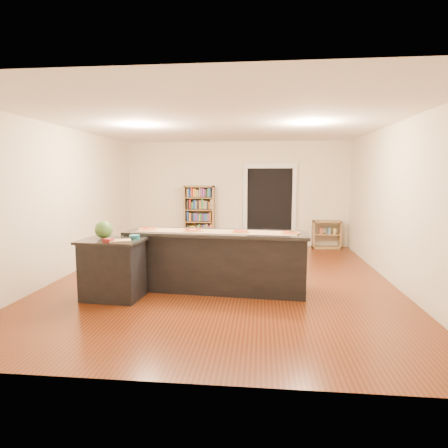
# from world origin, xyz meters

# --- Properties ---
(room) EXTENTS (6.00, 7.00, 2.80)m
(room) POSITION_xyz_m (0.00, 0.00, 1.40)
(room) COLOR beige
(room) RESTS_ON ground
(doorway) EXTENTS (1.40, 0.09, 2.21)m
(doorway) POSITION_xyz_m (0.90, 3.46, 1.20)
(doorway) COLOR black
(doorway) RESTS_ON room
(kitchen_island) EXTENTS (2.98, 0.81, 0.98)m
(kitchen_island) POSITION_xyz_m (-0.04, -0.64, 0.50)
(kitchen_island) COLOR black
(kitchen_island) RESTS_ON ground
(side_counter) EXTENTS (0.94, 0.68, 0.93)m
(side_counter) POSITION_xyz_m (-1.58, -1.24, 0.47)
(side_counter) COLOR black
(side_counter) RESTS_ON ground
(bookshelf) EXTENTS (0.81, 0.29, 1.63)m
(bookshelf) POSITION_xyz_m (-0.98, 3.31, 0.81)
(bookshelf) COLOR #957348
(bookshelf) RESTS_ON ground
(low_shelf) EXTENTS (0.73, 0.31, 0.73)m
(low_shelf) POSITION_xyz_m (2.40, 3.29, 0.36)
(low_shelf) COLOR #957348
(low_shelf) RESTS_ON ground
(waste_bin) EXTENTS (0.26, 0.26, 0.39)m
(waste_bin) POSITION_xyz_m (-0.10, 3.22, 0.19)
(waste_bin) COLOR #5D7CCF
(waste_bin) RESTS_ON ground
(kraft_paper) EXTENTS (2.62, 0.67, 0.00)m
(kraft_paper) POSITION_xyz_m (-0.04, -0.65, 0.99)
(kraft_paper) COLOR #AD7E59
(kraft_paper) RESTS_ON kitchen_island
(watermelon) EXTENTS (0.27, 0.27, 0.27)m
(watermelon) POSITION_xyz_m (-1.73, -1.15, 1.06)
(watermelon) COLOR #144214
(watermelon) RESTS_ON side_counter
(cutting_board) EXTENTS (0.36, 0.29, 0.02)m
(cutting_board) POSITION_xyz_m (-1.38, -1.39, 0.94)
(cutting_board) COLOR tan
(cutting_board) RESTS_ON side_counter
(package_red) EXTENTS (0.16, 0.14, 0.05)m
(package_red) POSITION_xyz_m (-1.54, -1.46, 0.95)
(package_red) COLOR maroon
(package_red) RESTS_ON side_counter
(package_teal) EXTENTS (0.16, 0.16, 0.06)m
(package_teal) POSITION_xyz_m (-1.25, -1.14, 0.96)
(package_teal) COLOR #195966
(package_teal) RESTS_ON side_counter
(pizza_a) EXTENTS (0.30, 0.30, 0.02)m
(pizza_a) POSITION_xyz_m (-1.22, -0.53, 1.00)
(pizza_a) COLOR tan
(pizza_a) RESTS_ON kitchen_island
(pizza_b) EXTENTS (0.34, 0.34, 0.02)m
(pizza_b) POSITION_xyz_m (-0.43, -0.62, 1.00)
(pizza_b) COLOR tan
(pizza_b) RESTS_ON kitchen_island
(pizza_c) EXTENTS (0.29, 0.29, 0.02)m
(pizza_c) POSITION_xyz_m (0.36, -0.68, 1.00)
(pizza_c) COLOR tan
(pizza_c) RESTS_ON kitchen_island
(pizza_d) EXTENTS (0.29, 0.29, 0.02)m
(pizza_d) POSITION_xyz_m (1.15, -0.73, 1.00)
(pizza_d) COLOR tan
(pizza_d) RESTS_ON kitchen_island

